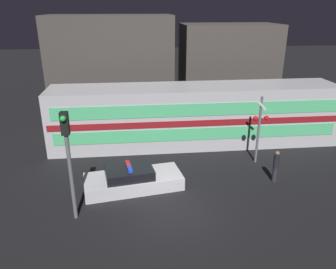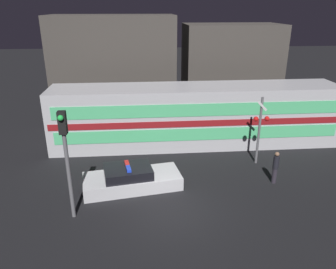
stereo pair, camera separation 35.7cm
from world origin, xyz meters
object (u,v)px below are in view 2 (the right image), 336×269
train (196,116)px  crossing_signal_near (260,126)px  police_car (131,179)px  pedestrian (275,167)px  traffic_light_corner (66,151)px

train → crossing_signal_near: size_ratio=4.64×
train → police_car: train is taller
pedestrian → traffic_light_corner: bearing=-167.9°
pedestrian → traffic_light_corner: traffic_light_corner is taller
pedestrian → crossing_signal_near: bearing=93.9°
train → traffic_light_corner: size_ratio=3.83×
traffic_light_corner → police_car: bearing=42.6°
police_car → crossing_signal_near: bearing=7.1°
crossing_signal_near → traffic_light_corner: (-9.46, -4.27, 0.80)m
crossing_signal_near → police_car: bearing=-163.8°
crossing_signal_near → traffic_light_corner: size_ratio=0.83×
police_car → traffic_light_corner: bearing=-146.5°
train → crossing_signal_near: bearing=-46.9°
traffic_light_corner → crossing_signal_near: bearing=24.3°
police_car → pedestrian: 7.21m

